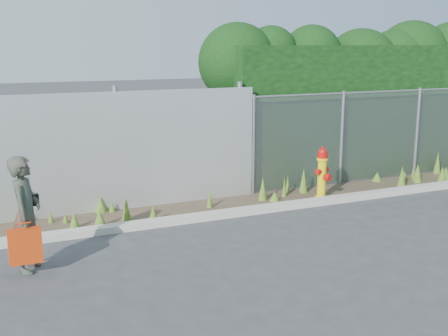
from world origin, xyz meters
TOP-DOWN VIEW (x-y plane):
  - ground at (0.00, 0.00)m, footprint 80.00×80.00m
  - curb at (0.00, 1.80)m, footprint 16.00×0.22m
  - weed_strip at (0.54, 2.42)m, footprint 16.00×1.25m
  - corrugated_fence at (-3.25, 3.01)m, footprint 8.50×0.21m
  - chainlink_fence at (4.25, 3.00)m, footprint 6.50×0.07m
  - hedge at (4.49, 4.09)m, footprint 7.78×1.95m
  - fire_hydrant at (2.12, 2.09)m, footprint 0.36×0.32m
  - woman at (-3.53, 0.68)m, footprint 0.56×0.68m
  - red_tote_bag at (-3.58, 0.42)m, footprint 0.42×0.16m
  - black_shoulder_bag at (-3.44, 0.85)m, footprint 0.22×0.09m

SIDE VIEW (x-z plane):
  - ground at x=0.00m, z-range 0.00..0.00m
  - curb at x=0.00m, z-range 0.00..0.12m
  - weed_strip at x=0.54m, z-range -0.14..0.40m
  - red_tote_bag at x=-3.58m, z-range 0.17..0.72m
  - fire_hydrant at x=2.12m, z-range -0.02..1.06m
  - woman at x=-3.53m, z-range 0.00..1.60m
  - black_shoulder_bag at x=-3.44m, z-range 0.86..1.02m
  - chainlink_fence at x=4.25m, z-range 0.01..2.06m
  - corrugated_fence at x=-3.25m, z-range -0.05..2.25m
  - hedge at x=4.49m, z-range 0.24..3.85m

